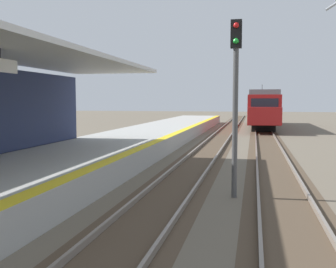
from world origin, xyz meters
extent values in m
cube|color=#A8A8A3|center=(-2.50, 16.00, 0.45)|extent=(5.00, 80.00, 0.90)
cube|color=yellow|center=(-0.25, 16.00, 0.90)|extent=(0.50, 80.00, 0.01)
cube|color=white|center=(-2.20, 12.69, 3.82)|extent=(0.08, 1.40, 0.36)
cylinder|color=#333333|center=(-2.20, 12.69, 4.14)|extent=(0.03, 0.03, 0.27)
cube|color=#4C3D2D|center=(1.90, 20.00, 0.00)|extent=(2.34, 120.00, 0.01)
cube|color=slate|center=(1.18, 20.00, 0.08)|extent=(0.08, 120.00, 0.15)
cube|color=slate|center=(2.62, 20.00, 0.08)|extent=(0.08, 120.00, 0.15)
cube|color=#4C3D2D|center=(5.30, 20.00, 0.00)|extent=(2.34, 120.00, 0.01)
cube|color=slate|center=(4.58, 20.00, 0.08)|extent=(0.08, 120.00, 0.15)
cube|color=slate|center=(6.02, 20.00, 0.08)|extent=(0.08, 120.00, 0.15)
cube|color=maroon|center=(5.30, 47.49, 2.07)|extent=(2.90, 18.00, 2.70)
cube|color=slate|center=(5.30, 47.49, 3.64)|extent=(2.67, 18.00, 0.44)
cube|color=black|center=(5.30, 38.47, 2.48)|extent=(2.32, 0.06, 1.21)
cube|color=maroon|center=(5.30, 37.69, 1.60)|extent=(2.78, 1.60, 1.49)
cube|color=black|center=(6.76, 47.49, 2.48)|extent=(0.04, 15.84, 0.86)
cylinder|color=#333333|center=(5.30, 51.09, 4.31)|extent=(0.06, 0.06, 0.90)
cube|color=black|center=(5.30, 41.64, 0.36)|extent=(2.17, 2.20, 0.72)
cube|color=black|center=(5.30, 53.34, 0.36)|extent=(2.17, 2.20, 0.72)
cylinder|color=#4C4C4C|center=(3.87, 15.02, 2.20)|extent=(0.16, 0.16, 4.40)
cube|color=black|center=(3.87, 15.02, 4.80)|extent=(0.32, 0.24, 0.80)
sphere|color=red|center=(3.87, 14.88, 5.02)|extent=(0.16, 0.16, 0.16)
sphere|color=green|center=(3.87, 14.88, 4.58)|extent=(0.16, 0.16, 0.16)
camera|label=1|loc=(4.41, 3.25, 2.88)|focal=42.30mm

